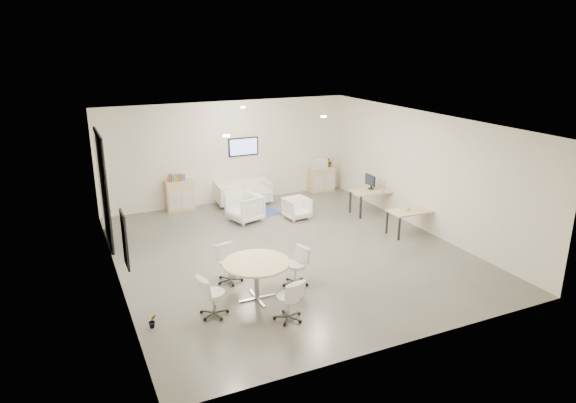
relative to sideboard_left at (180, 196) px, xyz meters
The scene contains 21 objects.
room_shell 4.71m from the sideboard_left, 68.73° to the right, with size 9.60×10.60×4.80m.
glass_door 3.07m from the sideboard_left, 142.61° to the right, with size 0.09×1.90×2.85m.
artwork 6.39m from the sideboard_left, 111.54° to the right, with size 0.05×0.54×1.04m.
wall_tv 2.52m from the sideboard_left, ahead, with size 0.98×0.06×0.58m.
ceiling_spots 4.61m from the sideboard_left, 66.95° to the right, with size 3.14×4.14×0.03m.
sideboard_left is the anchor object (origin of this frame).
sideboard_right 4.89m from the sideboard_left, ahead, with size 0.85×0.41×0.85m.
books 0.57m from the sideboard_left, behind, with size 0.47×0.14×0.22m.
printer 4.82m from the sideboard_left, ahead, with size 0.50×0.43×0.34m.
loveseat 1.98m from the sideboard_left, ahead, with size 1.74×0.96×0.63m.
blue_rug 2.31m from the sideboard_left, 32.75° to the right, with size 1.53×1.02×0.01m, color #2C4C88.
armchair_left 2.27m from the sideboard_left, 49.91° to the right, with size 0.83×0.78×0.86m, color white.
armchair_right 3.63m from the sideboard_left, 36.60° to the right, with size 0.66×0.62×0.68m, color white.
desk_rear 5.86m from the sideboard_left, 27.10° to the right, with size 1.40×0.78×0.71m.
desk_front 6.88m from the sideboard_left, 41.33° to the right, with size 1.27×0.66×0.66m.
monitor 5.77m from the sideboard_left, 25.96° to the right, with size 0.20×0.50×0.44m.
round_table 6.23m from the sideboard_left, 89.34° to the right, with size 1.34×1.34×0.81m.
meeting_chairs 6.23m from the sideboard_left, 89.34° to the right, with size 2.65×2.65×0.82m.
plant_cabinet 5.19m from the sideboard_left, ahead, with size 0.30×0.33×0.26m, color #3F7F3F.
plant_floor 6.77m from the sideboard_left, 107.59° to the right, with size 0.15×0.27×0.12m, color #3F7F3F.
cup 6.77m from the sideboard_left, 41.95° to the right, with size 0.12×0.10×0.12m, color white.
Camera 1 is at (-4.89, -10.64, 5.01)m, focal length 32.00 mm.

